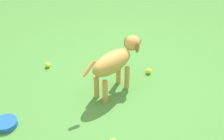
# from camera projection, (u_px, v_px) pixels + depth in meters

# --- Properties ---
(ground) EXTENTS (14.00, 14.00, 0.00)m
(ground) POSITION_uv_depth(u_px,v_px,m) (124.00, 96.00, 3.36)
(ground) COLOR #478438
(dog) EXTENTS (0.23, 0.88, 0.60)m
(dog) POSITION_uv_depth(u_px,v_px,m) (115.00, 61.00, 3.22)
(dog) COLOR #C69347
(dog) RESTS_ON ground
(tennis_ball_0) EXTENTS (0.07, 0.07, 0.07)m
(tennis_ball_0) POSITION_uv_depth(u_px,v_px,m) (149.00, 71.00, 3.69)
(tennis_ball_0) COLOR yellow
(tennis_ball_0) RESTS_ON ground
(tennis_ball_2) EXTENTS (0.07, 0.07, 0.07)m
(tennis_ball_2) POSITION_uv_depth(u_px,v_px,m) (48.00, 65.00, 3.80)
(tennis_ball_2) COLOR yellow
(tennis_ball_2) RESTS_ON ground
(water_bowl) EXTENTS (0.22, 0.22, 0.06)m
(water_bowl) POSITION_uv_depth(u_px,v_px,m) (6.00, 123.00, 2.98)
(water_bowl) COLOR blue
(water_bowl) RESTS_ON ground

